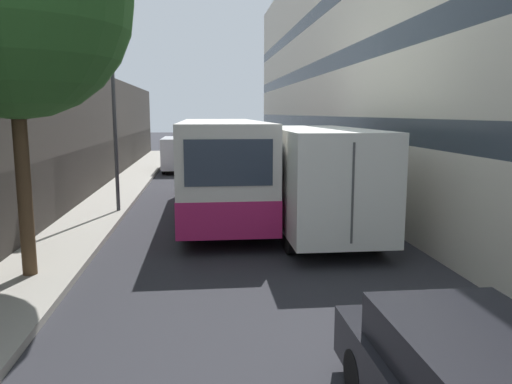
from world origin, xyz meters
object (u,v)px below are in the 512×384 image
bus (221,166)px  box_truck (311,173)px  street_lamp (112,64)px  panel_van (180,153)px

bus → box_truck: (2.55, -2.14, -0.03)m
box_truck → street_lamp: size_ratio=1.26×
bus → box_truck: bus is taller
panel_van → street_lamp: (-1.54, -12.26, 3.82)m
box_truck → panel_van: (-4.44, 14.75, -0.52)m
bus → panel_van: bearing=98.5°
bus → panel_van: size_ratio=2.53×
street_lamp → box_truck: bearing=-22.6°
box_truck → panel_van: bearing=106.7°
bus → street_lamp: street_lamp is taller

